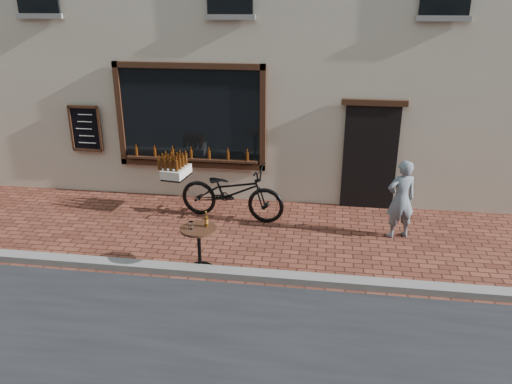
# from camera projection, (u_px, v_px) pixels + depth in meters

# --- Properties ---
(ground) EXTENTS (90.00, 90.00, 0.00)m
(ground) POSITION_uv_depth(u_px,v_px,m) (255.00, 285.00, 7.83)
(ground) COLOR #4F2419
(ground) RESTS_ON ground
(kerb) EXTENTS (90.00, 0.25, 0.12)m
(kerb) POSITION_uv_depth(u_px,v_px,m) (256.00, 275.00, 7.99)
(kerb) COLOR slate
(kerb) RESTS_ON ground
(cargo_bicycle) EXTENTS (2.62, 1.04, 1.21)m
(cargo_bicycle) POSITION_uv_depth(u_px,v_px,m) (230.00, 191.00, 10.01)
(cargo_bicycle) COLOR black
(cargo_bicycle) RESTS_ON ground
(bistro_table) EXTENTS (0.60, 0.60, 1.03)m
(bistro_table) POSITION_uv_depth(u_px,v_px,m) (199.00, 240.00, 8.09)
(bistro_table) COLOR black
(bistro_table) RESTS_ON ground
(pedestrian) EXTENTS (0.64, 0.52, 1.50)m
(pedestrian) POSITION_uv_depth(u_px,v_px,m) (401.00, 199.00, 9.16)
(pedestrian) COLOR slate
(pedestrian) RESTS_ON ground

